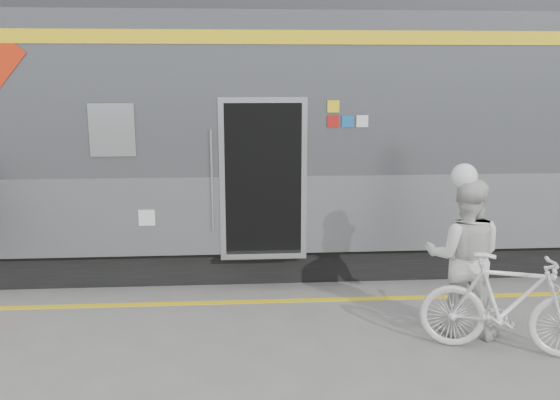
{
  "coord_description": "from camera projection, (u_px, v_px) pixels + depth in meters",
  "views": [
    {
      "loc": [
        0.29,
        -5.3,
        2.95
      ],
      "look_at": [
        0.77,
        1.6,
        1.5
      ],
      "focal_mm": 38.0,
      "sensor_mm": 36.0,
      "label": 1
    }
  ],
  "objects": [
    {
      "name": "ground",
      "position": [
        213.0,
        385.0,
        5.76
      ],
      "size": [
        90.0,
        90.0,
        0.0
      ],
      "primitive_type": "plane",
      "color": "slate",
      "rests_on": "ground"
    },
    {
      "name": "train",
      "position": [
        120.0,
        134.0,
        9.33
      ],
      "size": [
        24.0,
        3.17,
        4.1
      ],
      "color": "black",
      "rests_on": "ground"
    },
    {
      "name": "safety_strip",
      "position": [
        219.0,
        302.0,
        7.86
      ],
      "size": [
        24.0,
        0.12,
        0.01
      ],
      "primitive_type": "cube",
      "color": "yellow",
      "rests_on": "ground"
    },
    {
      "name": "woman",
      "position": [
        464.0,
        257.0,
        6.79
      ],
      "size": [
        1.07,
        0.94,
        1.83
      ],
      "primitive_type": "imported",
      "rotation": [
        0.0,
        0.0,
        2.82
      ],
      "color": "silver",
      "rests_on": "ground"
    },
    {
      "name": "bicycle_right",
      "position": [
        508.0,
        304.0,
        6.34
      ],
      "size": [
        1.92,
        1.09,
        1.11
      ],
      "primitive_type": "imported",
      "rotation": [
        0.0,
        0.0,
        1.24
      ],
      "color": "silver",
      "rests_on": "ground"
    },
    {
      "name": "helmet_woman",
      "position": [
        470.0,
        165.0,
        6.57
      ],
      "size": [
        0.29,
        0.29,
        0.29
      ],
      "primitive_type": "sphere",
      "color": "white",
      "rests_on": "woman"
    }
  ]
}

